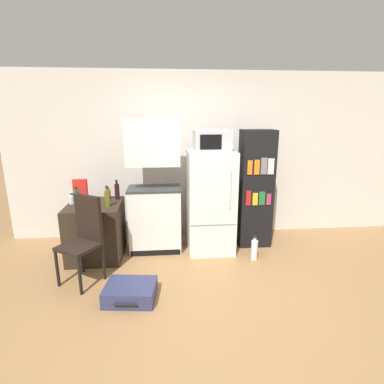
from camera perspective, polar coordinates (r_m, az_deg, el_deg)
The scene contains 18 objects.
ground_plane at distance 3.42m, azimuth 5.26°, elevation -20.08°, with size 24.00×24.00×0.00m, color olive.
wall_back at distance 4.86m, azimuth 3.74°, elevation 6.90°, with size 6.40×0.10×2.59m.
side_table at distance 4.39m, azimuth -17.76°, elevation -6.98°, with size 0.71×0.76×0.76m.
kitchen_hutch at distance 4.28m, azimuth -7.20°, elevation -0.13°, with size 0.75×0.46×1.88m.
refrigerator at distance 4.29m, azimuth 3.57°, elevation -1.89°, with size 0.65×0.63×1.46m.
microwave at distance 4.12m, azimuth 3.76°, elevation 9.76°, with size 0.48×0.44×0.28m.
bookshelf at distance 4.53m, azimuth 12.00°, elevation 0.53°, with size 0.48×0.34×1.73m.
bottle_olive_oil at distance 4.07m, azimuth -15.83°, elevation -1.11°, with size 0.07×0.07×0.28m.
bottle_clear_short at distance 4.37m, azimuth -21.88°, elevation -1.32°, with size 0.08×0.08×0.14m.
bottle_amber_beer at distance 3.99m, azimuth -19.34°, elevation -2.36°, with size 0.08×0.08×0.17m.
bottle_ketchup_red at distance 4.45m, azimuth -15.67°, elevation -0.35°, with size 0.07×0.07×0.17m.
bottle_green_tall at distance 4.26m, azimuth -21.09°, elevation -1.00°, with size 0.08×0.08×0.25m.
bottle_wine_dark at distance 4.39m, azimuth -14.08°, elevation 0.17°, with size 0.07×0.07×0.28m.
bowl at distance 4.36m, azimuth -18.41°, elevation -1.62°, with size 0.12×0.12×0.03m.
cereal_box at distance 4.49m, azimuth -20.48°, elevation 0.41°, with size 0.19×0.07×0.30m.
chair at distance 3.76m, azimuth -19.80°, elevation -7.33°, with size 0.55×0.55×1.03m.
suitcase_large_flat at distance 3.47m, azimuth -11.65°, elevation -18.14°, with size 0.58×0.49×0.17m.
water_bottle_front at distance 4.27m, azimuth 11.79°, elevation -10.62°, with size 0.09×0.09×0.35m.
Camera 1 is at (-0.54, -2.76, 1.94)m, focal length 28.00 mm.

